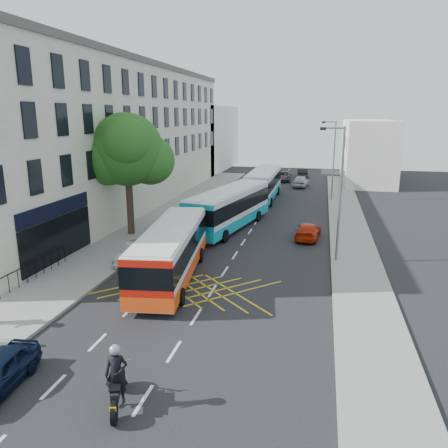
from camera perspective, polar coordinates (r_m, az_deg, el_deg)
The scene contains 19 objects.
ground at distance 17.50m, azimuth -6.55°, elevation -16.22°, with size 120.00×120.00×0.00m, color black.
pavement_left at distance 33.40m, azimuth -11.98°, elevation -1.31°, with size 5.00×70.00×0.15m, color gray.
pavement_right at distance 30.58m, azimuth 16.52°, elevation -3.04°, with size 3.00×70.00×0.15m, color gray.
terrace_main at distance 43.21m, azimuth -13.95°, elevation 11.05°, with size 8.30×45.00×13.50m.
terrace_far at distance 71.90m, azimuth -2.89°, elevation 11.14°, with size 8.00×20.00×10.00m, color silver.
building_right at distance 62.66m, azimuth 18.19°, elevation 9.09°, with size 6.00×18.00×8.00m, color silver.
street_tree at distance 32.30m, azimuth -12.59°, elevation 9.36°, with size 6.30×5.70×8.80m.
lamp_near at distance 26.56m, azimuth 14.78°, elevation 4.60°, with size 1.45×0.15×8.00m.
lamp_far at distance 46.40m, azimuth 14.03°, elevation 8.58°, with size 1.45×0.15×8.00m.
railings at distance 25.82m, azimuth -23.44°, elevation -5.33°, with size 0.08×5.60×1.14m, color black, non-canonical shape.
bus_near at distance 24.04m, azimuth -6.92°, elevation -3.55°, with size 3.73×10.65×2.93m.
bus_mid at distance 34.28m, azimuth 0.72°, elevation 2.12°, with size 4.82×11.49×3.15m.
bus_far at distance 46.37m, azimuth 5.17°, elevation 5.23°, with size 2.81×11.08×3.11m.
motorbike at distance 14.53m, azimuth -13.83°, elevation -18.89°, with size 0.95×2.32×2.12m.
parked_car_silver at distance 27.12m, azimuth -11.39°, elevation -3.72°, with size 1.30×3.73×1.23m, color #A9ACB1.
red_hatchback at distance 32.28m, azimuth 10.93°, elevation -0.89°, with size 1.60×3.93×1.14m, color red.
distant_car_grey at distance 59.64m, azimuth 7.64°, elevation 6.19°, with size 2.12×4.61×1.28m, color #38393F.
distant_car_silver at distance 55.20m, azimuth 10.05°, elevation 5.54°, with size 1.69×4.19×1.43m, color #AFB2B7.
distant_car_dark at distance 63.89m, azimuth 10.22°, elevation 6.63°, with size 1.37×3.94×1.30m, color black.
Camera 1 is at (5.14, -14.20, 8.84)m, focal length 35.00 mm.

